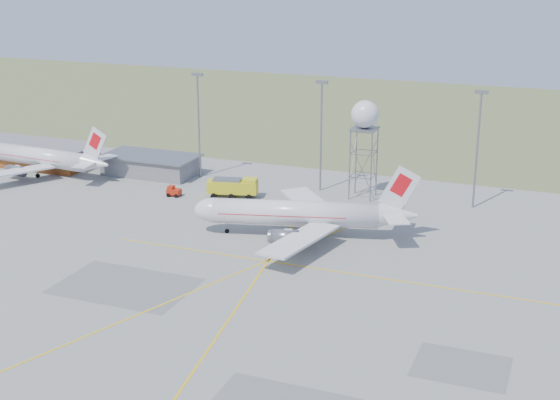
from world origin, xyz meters
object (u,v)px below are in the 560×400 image
at_px(fire_truck, 234,188).
at_px(baggage_tug, 174,192).
at_px(airliner_main, 299,214).
at_px(radar_tower, 364,144).
at_px(airliner_far, 40,157).

height_order(fire_truck, baggage_tug, fire_truck).
distance_m(airliner_main, radar_tower, 24.13).
distance_m(airliner_main, airliner_far, 62.26).
bearing_deg(baggage_tug, airliner_far, 170.86).
bearing_deg(fire_truck, airliner_far, 165.31).
xyz_separation_m(airliner_far, fire_truck, (42.53, -0.21, -1.63)).
xyz_separation_m(airliner_main, radar_tower, (3.70, 22.99, 6.32)).
bearing_deg(fire_truck, airliner_main, -53.58).
xyz_separation_m(airliner_far, baggage_tug, (31.99, -3.53, -2.63)).
xyz_separation_m(airliner_main, baggage_tug, (-28.48, 11.29, -2.92)).
height_order(airliner_far, fire_truck, airliner_far).
height_order(airliner_main, baggage_tug, airliner_main).
height_order(airliner_main, fire_truck, airliner_main).
bearing_deg(radar_tower, airliner_far, -172.75).
bearing_deg(radar_tower, baggage_tug, -160.02).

